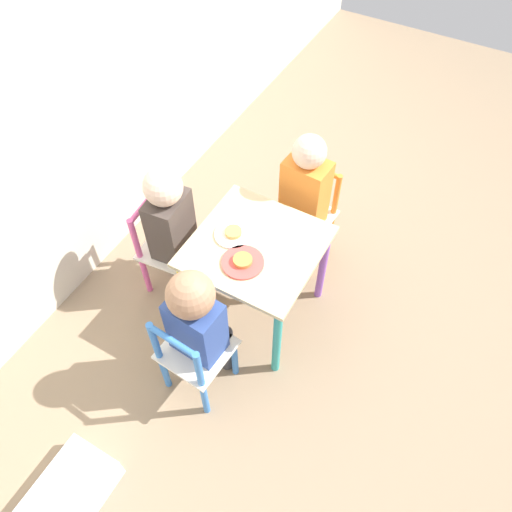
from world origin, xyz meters
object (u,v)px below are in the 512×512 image
Objects in this scene: child_back at (174,224)px; child_right at (303,195)px; child_left at (198,320)px; plate_back at (233,234)px; kids_table at (256,258)px; plate_left at (243,262)px; chair_blue at (194,356)px; chair_pink at (168,248)px; chair_orange at (306,217)px; storage_bin at (70,493)px.

child_right is (0.43, -0.42, 0.00)m from child_back.
plate_back is at bearing -74.38° from child_left.
plate_left reaches higher than kids_table.
chair_blue is 3.02× the size of plate_left.
plate_left is at bearing -103.66° from chair_pink.
chair_blue is 0.69× the size of child_back.
child_back is at bearing -90.00° from chair_pink.
chair_orange is at bearing -3.94° from kids_table.
child_right is at bearing -53.39° from chair_pink.
child_left is 2.15× the size of storage_bin.
plate_back is at bearing -76.40° from chair_blue.
chair_pink is 3.28× the size of plate_back.
storage_bin is (-1.08, 0.19, -0.35)m from kids_table.
child_left is 4.26× the size of plate_left.
child_back is 0.60m from child_right.
child_back is 0.40m from plate_left.
kids_table is 0.69× the size of child_back.
kids_table is at bearing -90.00° from chair_blue.
chair_blue is at bearing -144.97° from child_back.
plate_left is (-0.56, 0.03, 0.25)m from chair_orange.
child_back is at bearing 80.27° from plate_left.
storage_bin is (-0.97, 0.19, -0.45)m from plate_left.
child_left is at bearing 174.18° from plate_left.
child_back is (0.01, -0.06, 0.20)m from chair_pink.
chair_blue is at bearing 90.00° from child_left.
kids_table is 0.48m from chair_pink.
child_back reaches higher than chair_pink.
child_left is at bearing -135.25° from chair_pink.
plate_back is (0.05, -0.34, 0.25)m from chair_pink.
chair_pink and chair_orange have the same top height.
plate_back is at bearing 90.00° from kids_table.
child_right is at bearing -90.00° from chair_orange.
plate_left is 1.09m from storage_bin.
chair_pink is at bearing 97.85° from plate_back.
chair_pink is 0.69× the size of child_back.
child_left is (-0.39, 0.03, 0.04)m from kids_table.
chair_blue is at bearing 174.46° from plate_left.
chair_blue is (-0.45, 0.03, -0.16)m from kids_table.
plate_left is (-0.50, 0.03, 0.05)m from child_right.
child_left is 0.94× the size of child_right.
kids_table is 0.48m from chair_blue.
chair_pink is 0.69m from chair_orange.
child_right is (0.44, -0.48, 0.20)m from chair_pink.
storage_bin is at bearing 175.46° from plate_back.
child_back reaches higher than plate_left.
kids_table is 1.00× the size of chair_orange.
child_back is (0.35, 0.36, 0.00)m from child_left.
chair_pink is at bearing -130.04° from chair_orange.
kids_table is at bearing -90.00° from plate_back.
chair_orange is 0.71× the size of child_left.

